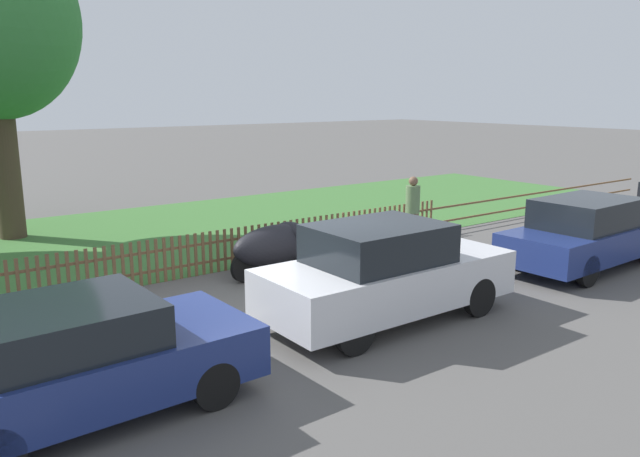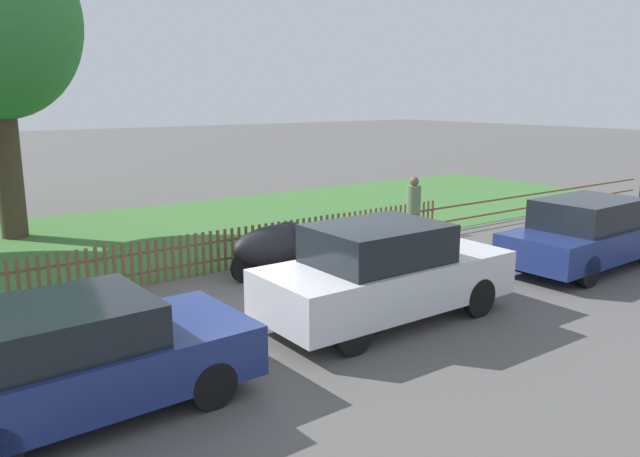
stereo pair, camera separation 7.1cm
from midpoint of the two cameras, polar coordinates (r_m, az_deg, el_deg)
ground_plane at (r=10.35m, az=-2.61°, el=-7.91°), size 120.00×120.00×0.00m
kerb_stone at (r=10.41m, az=-2.92°, el=-7.45°), size 33.11×0.20×0.12m
grass_strip at (r=16.53m, az=-16.33°, el=-0.74°), size 33.11×8.21×0.01m
park_fence at (r=12.74m, az=-10.13°, el=-2.19°), size 33.11×0.05×0.87m
parked_car_black_saloon at (r=7.58m, az=-20.72°, el=-10.93°), size 3.79×1.86×1.34m
parked_car_navy_estate at (r=9.94m, az=6.13°, el=-4.03°), size 4.23×1.71×1.59m
parked_car_red_compact at (r=14.13m, az=23.61°, el=-0.38°), size 4.52×1.78×1.47m
covered_motorcycle at (r=12.43m, az=-3.80°, el=-1.43°), size 2.02×0.95×1.03m
pedestrian_near_fence at (r=14.89m, az=8.67°, el=1.94°), size 0.39×0.38×1.67m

